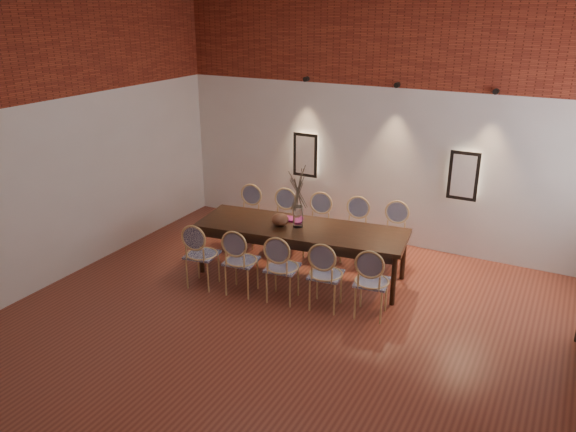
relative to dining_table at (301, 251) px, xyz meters
The scene contains 25 objects.
floor 1.84m from the dining_table, 73.09° to the right, with size 7.00×7.00×0.02m, color brown.
wall_back 2.50m from the dining_table, 74.05° to the left, with size 7.00×0.10×4.00m, color silver.
wall_left 3.84m from the dining_table, 150.39° to the right, with size 0.10×7.00×4.00m, color silver.
brick_band_back 3.41m from the dining_table, 73.45° to the left, with size 7.00×0.02×1.50m, color maroon.
brick_band_left 4.47m from the dining_table, 149.81° to the right, with size 0.02×7.00×1.50m, color maroon.
niche_left 2.11m from the dining_table, 114.19° to the left, with size 0.36×0.06×0.66m, color #FFEAC6.
niche_right 2.68m from the dining_table, 43.49° to the left, with size 0.36×0.06×0.66m, color #FFEAC6.
spot_fixture_left 2.87m from the dining_table, 114.57° to the left, with size 0.08×0.08×0.10m, color black.
spot_fixture_mid 2.85m from the dining_table, 66.95° to the left, with size 0.08×0.08×0.10m, color black.
spot_fixture_right 3.48m from the dining_table, 38.68° to the left, with size 0.08×0.08×0.10m, color black.
dining_table is the anchor object (origin of this frame).
chair_near_a 1.40m from the dining_table, 139.65° to the right, with size 0.44×0.44×0.94m, color tan, non-canonical shape.
chair_near_b 0.96m from the dining_table, 120.26° to the right, with size 0.44×0.44×0.94m, color tan, non-canonical shape.
chair_near_c 0.76m from the dining_table, 82.25° to the right, with size 0.44×0.44×0.94m, color tan, non-canonical shape.
chair_near_d 0.96m from the dining_table, 44.24° to the right, with size 0.44×0.44×0.94m, color tan, non-canonical shape.
chair_near_e 1.40m from the dining_table, 24.86° to the right, with size 0.44×0.44×0.94m, color tan, non-canonical shape.
chair_far_a 1.40m from the dining_table, 155.14° to the left, with size 0.44×0.44×0.94m, color tan, non-canonical shape.
chair_far_b 0.96m from the dining_table, 135.76° to the left, with size 0.44×0.44×0.94m, color tan, non-canonical shape.
chair_far_c 0.76m from the dining_table, 97.75° to the left, with size 0.44×0.44×0.94m, color tan, non-canonical shape.
chair_far_d 0.96m from the dining_table, 59.74° to the left, with size 0.44×0.44×0.94m, color tan, non-canonical shape.
chair_far_e 1.40m from the dining_table, 40.35° to the left, with size 0.44×0.44×0.94m, color tan, non-canonical shape.
vase 0.53m from the dining_table, behind, with size 0.14×0.14×0.30m, color silver.
dried_branches 0.98m from the dining_table, behind, with size 0.50×0.50×0.70m, color #443A2B, non-canonical shape.
bowl 0.55m from the dining_table, 162.71° to the right, with size 0.24×0.24×0.18m, color brown.
book 0.48m from the dining_table, 141.01° to the left, with size 0.26×0.18×0.03m, color #8F1460.
Camera 1 is at (2.71, -4.81, 3.68)m, focal length 35.00 mm.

